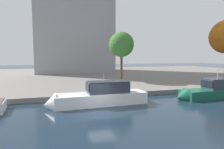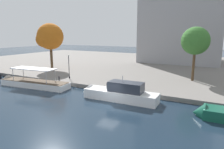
% 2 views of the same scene
% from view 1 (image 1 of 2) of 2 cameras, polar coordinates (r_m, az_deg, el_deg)
% --- Properties ---
extents(ground_plane, '(220.00, 220.00, 0.00)m').
position_cam_1_polar(ground_plane, '(18.49, -3.23, -10.98)').
color(ground_plane, '#192838').
extents(dock_promenade, '(120.00, 55.00, 0.61)m').
position_cam_1_polar(dock_promenade, '(50.34, -11.86, -0.26)').
color(dock_promenade, slate).
rests_on(dock_promenade, ground_plane).
extents(motor_yacht_2, '(11.04, 2.82, 4.18)m').
position_cam_1_polar(motor_yacht_2, '(20.62, -4.51, -7.24)').
color(motor_yacht_2, white).
rests_on(motor_yacht_2, ground_plane).
extents(motor_yacht_3, '(10.80, 2.81, 4.59)m').
position_cam_1_polar(motor_yacht_3, '(27.38, 28.25, -4.81)').
color(motor_yacht_3, '#14513D').
rests_on(motor_yacht_3, ground_plane).
extents(tree_0, '(4.73, 4.73, 9.28)m').
position_cam_1_polar(tree_0, '(35.98, 3.18, 9.15)').
color(tree_0, '#4C3823').
rests_on(tree_0, dock_promenade).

